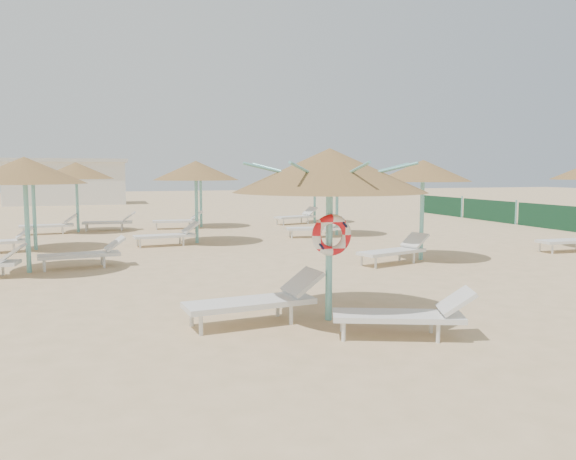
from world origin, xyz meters
name	(u,v)px	position (x,y,z in m)	size (l,w,h in m)	color
ground	(326,315)	(0.00, 0.00, 0.00)	(120.00, 120.00, 0.00)	#D6AF82
main_palapa	(330,171)	(-0.09, -0.32, 2.37)	(3.04, 3.04, 2.73)	#6FC0BC
lounger_main_a	(258,300)	(-1.21, -0.17, 0.38)	(2.23, 0.88, 0.79)	silver
lounger_main_b	(407,314)	(0.61, -1.55, 0.34)	(2.05, 1.27, 0.72)	silver
palapa_field	(217,173)	(0.19, 10.26, 2.31)	(19.34, 13.53, 2.71)	#6FC0BC
service_hut	(67,181)	(-6.00, 35.00, 1.64)	(8.40, 4.40, 3.25)	silver
windbreak_fence	(552,217)	(14.00, 9.96, 0.50)	(0.08, 19.84, 1.10)	#1A4F2F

